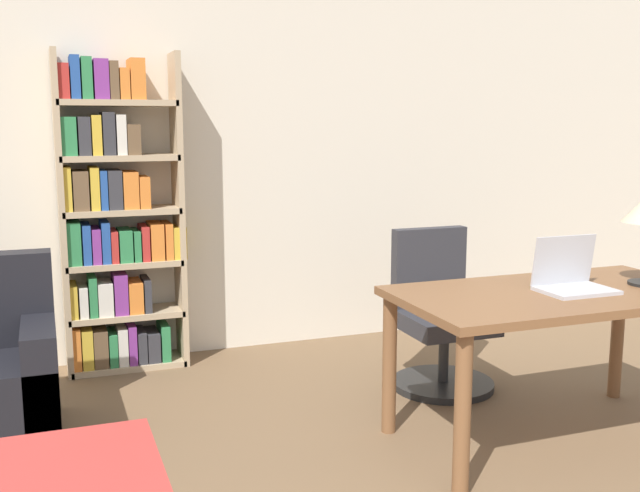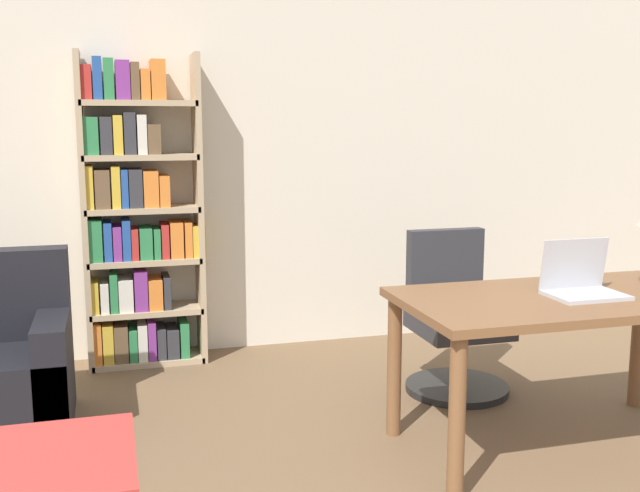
{
  "view_description": "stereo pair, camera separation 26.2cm",
  "coord_description": "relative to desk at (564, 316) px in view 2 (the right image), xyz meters",
  "views": [
    {
      "loc": [
        -1.25,
        -0.34,
        1.53
      ],
      "look_at": [
        -0.12,
        2.71,
        0.99
      ],
      "focal_mm": 42.0,
      "sensor_mm": 36.0,
      "label": 1
    },
    {
      "loc": [
        -1.0,
        -0.42,
        1.53
      ],
      "look_at": [
        -0.12,
        2.71,
        0.99
      ],
      "focal_mm": 42.0,
      "sensor_mm": 36.0,
      "label": 2
    }
  ],
  "objects": [
    {
      "name": "desk",
      "position": [
        0.0,
        0.0,
        0.0
      ],
      "size": [
        1.52,
        0.81,
        0.74
      ],
      "color": "brown",
      "rests_on": "ground_plane"
    },
    {
      "name": "laptop",
      "position": [
        0.07,
        -0.02,
        0.16
      ],
      "size": [
        0.34,
        0.25,
        0.26
      ],
      "color": "#B2B2B7",
      "rests_on": "desk"
    },
    {
      "name": "office_chair",
      "position": [
        -0.13,
        0.87,
        -0.25
      ],
      "size": [
        0.59,
        0.59,
        0.91
      ],
      "color": "black",
      "rests_on": "ground_plane"
    },
    {
      "name": "wall_back",
      "position": [
        -1.0,
        2.02,
        0.71
      ],
      "size": [
        8.0,
        0.06,
        2.7
      ],
      "color": "beige",
      "rests_on": "ground_plane"
    },
    {
      "name": "bookshelf",
      "position": [
        -1.85,
        1.83,
        0.28
      ],
      "size": [
        0.74,
        0.28,
        1.95
      ],
      "color": "tan",
      "rests_on": "ground_plane"
    },
    {
      "name": "side_table_blue",
      "position": [
        -2.24,
        -0.63,
        -0.2
      ],
      "size": [
        0.56,
        0.58,
        0.52
      ],
      "color": "#B2332D",
      "rests_on": "ground_plane"
    }
  ]
}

